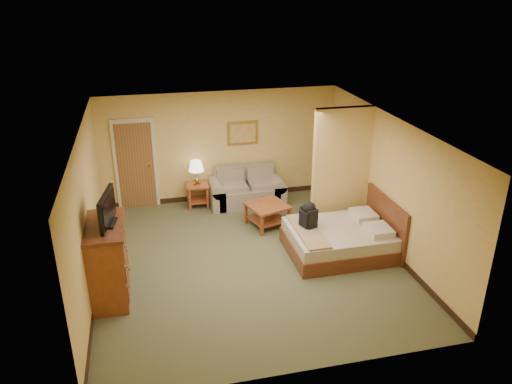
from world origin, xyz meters
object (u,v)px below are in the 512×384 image
object	(u,v)px
bed	(342,239)
coffee_table	(267,211)
dresser	(107,261)
loveseat	(247,192)

from	to	relation	value
bed	coffee_table	bearing A→B (deg)	128.56
coffee_table	dresser	world-z (taller)	dresser
coffee_table	bed	size ratio (longest dim) A/B	0.50
coffee_table	bed	bearing A→B (deg)	-51.44
loveseat	coffee_table	distance (m)	1.28
loveseat	dresser	world-z (taller)	dresser
loveseat	coffee_table	xyz separation A→B (m)	(0.17, -1.27, 0.07)
loveseat	coffee_table	size ratio (longest dim) A/B	1.78
loveseat	coffee_table	bearing A→B (deg)	-82.20
dresser	bed	distance (m)	4.34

